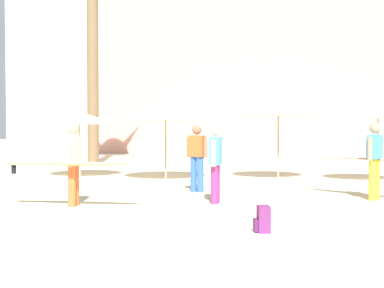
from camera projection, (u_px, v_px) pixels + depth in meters
ground at (123, 285)px, 5.50m from camera, size 120.00×120.00×0.00m
hotel_pink at (291, 57)px, 36.14m from camera, size 24.64×10.26×12.79m
cafe_umbrella_0 at (378, 111)px, 15.59m from camera, size 2.14×2.14×2.33m
cafe_umbrella_2 at (79, 118)px, 17.15m from camera, size 2.51×2.51×2.12m
cafe_umbrella_4 at (166, 113)px, 16.28m from camera, size 2.77×2.77×2.31m
cafe_umbrella_5 at (278, 108)px, 16.44m from camera, size 2.40×2.40×2.44m
beach_towel at (305, 235)px, 7.98m from camera, size 1.79×1.41×0.01m
backpack at (263, 220)px, 8.18m from camera, size 0.26×0.31×0.42m
person_near_left at (72, 162)px, 10.82m from camera, size 3.02×0.90×1.71m
person_mid_right at (373, 158)px, 11.95m from camera, size 2.43×2.34×1.73m
person_mid_left at (197, 155)px, 13.27m from camera, size 0.57×0.39×1.68m
person_mid_center at (215, 160)px, 11.32m from camera, size 0.28×0.61×1.68m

